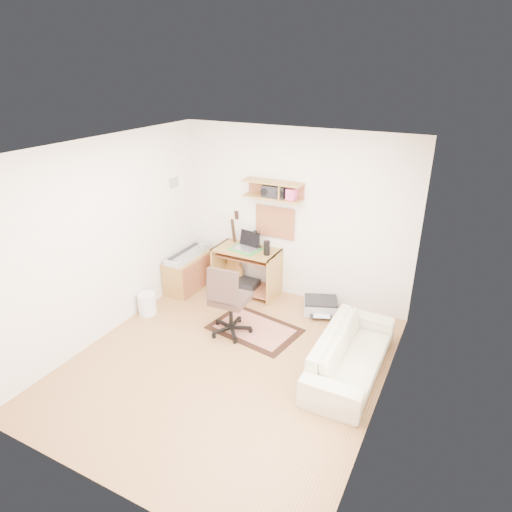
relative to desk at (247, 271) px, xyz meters
The scene contains 22 objects.
floor 1.88m from the desk, 69.15° to the right, with size 3.60×4.00×0.01m, color #AC7947.
ceiling 2.89m from the desk, 69.15° to the right, with size 3.60×4.00×0.01m, color white.
back_wall 1.17m from the desk, 23.08° to the left, with size 3.60×0.01×2.60m, color white.
left_wall 2.27m from the desk, 123.65° to the right, with size 0.01×4.00×2.60m, color white.
right_wall 3.15m from the desk, 35.02° to the right, with size 0.01×4.00×2.60m, color white.
wall_shelf 1.38m from the desk, 22.79° to the left, with size 0.90×0.25×0.26m, color #AE803D.
cork_board 0.91m from the desk, 35.54° to the left, with size 0.64×0.03×0.49m, color tan.
wall_photo 1.77m from the desk, 168.75° to the right, with size 0.02×0.20×0.15m, color #4C8CBF.
desk is the anchor object (origin of this frame).
laptop 0.51m from the desk, 130.59° to the right, with size 0.35×0.35×0.27m, color silver, non-canonical shape.
speaker 0.61m from the desk, ahead, with size 0.10×0.10×0.22m, color black.
desk_lamp 0.56m from the desk, 43.42° to the left, with size 0.10×0.10×0.30m, color black, non-canonical shape.
pencil_cup 0.54m from the desk, 17.91° to the left, with size 0.07×0.07×0.10m, color #3866A8.
boombox 1.37m from the desk, 20.69° to the left, with size 0.35×0.16×0.18m, color black.
rug 1.16m from the desk, 56.43° to the right, with size 1.19×0.79×0.02m, color #D5AF8F.
task_chair 1.19m from the desk, 72.45° to the right, with size 0.54×0.54×1.05m, color #3C2A23, non-canonical shape.
cabinet 0.97m from the desk, 163.01° to the right, with size 0.40×0.90×0.55m, color #AE803D.
music_keyboard 0.99m from the desk, 163.01° to the right, with size 0.28×0.89×0.08m, color #B2B5BA.
guitar 0.43m from the desk, 157.29° to the left, with size 0.34×0.21×1.26m, color #B17B36, non-canonical shape.
waste_basket 1.61m from the desk, 128.40° to the right, with size 0.26×0.26×0.32m, color white.
printer 1.29m from the desk, ahead, with size 0.50×0.39×0.19m, color #A5A8AA.
sofa 2.36m from the desk, 30.36° to the right, with size 1.74×0.51×0.68m, color beige.
Camera 1 is at (2.35, -3.82, 3.40)m, focal length 30.98 mm.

